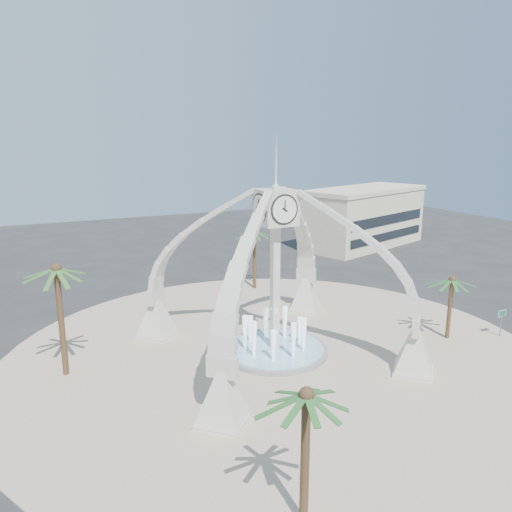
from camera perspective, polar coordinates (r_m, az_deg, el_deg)
name	(u,v)px	position (r m, az deg, el deg)	size (l,w,h in m)	color
ground	(274,353)	(38.29, 2.10, -11.01)	(140.00, 140.00, 0.00)	#282828
plaza	(274,353)	(38.28, 2.10, -10.97)	(40.00, 40.00, 0.06)	tan
clock_tower	(275,270)	(36.09, 2.19, -1.59)	(17.94, 17.94, 16.30)	beige
fountain	(274,349)	(38.18, 2.11, -10.62)	(8.00, 8.00, 3.62)	#9A9A9D
building_ne	(364,217)	(75.77, 12.29, 4.39)	(21.87, 14.17, 8.60)	beige
palm_east	(452,280)	(42.11, 21.53, -2.59)	(3.66, 3.66, 5.63)	brown
palm_west	(56,270)	(34.95, -21.86, -1.54)	(4.67, 4.67, 8.34)	brown
palm_north	(255,232)	(52.16, -0.17, 2.77)	(4.97, 4.97, 7.02)	brown
palm_south	(307,397)	(20.50, 5.80, -15.71)	(4.63, 4.63, 6.74)	brown
street_sign	(502,317)	(45.04, 26.28, -6.25)	(0.90, 0.08, 2.44)	slate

